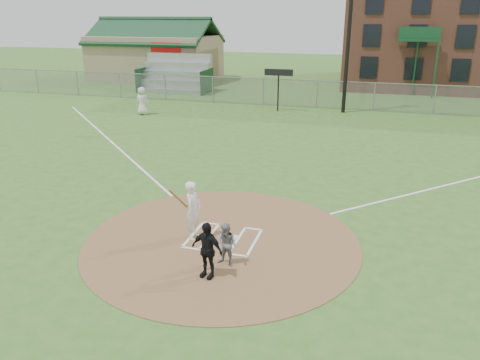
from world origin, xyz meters
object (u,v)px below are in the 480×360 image
(home_plate, at_px, (230,237))
(ondeck_player, at_px, (142,101))
(catcher, at_px, (227,245))
(umpire, at_px, (207,250))
(batter_at_plate, at_px, (193,210))

(home_plate, bearing_deg, ondeck_player, 124.95)
(home_plate, height_order, catcher, catcher)
(catcher, xyz_separation_m, ondeck_player, (-11.73, 17.78, 0.30))
(umpire, height_order, ondeck_player, ondeck_player)
(umpire, bearing_deg, batter_at_plate, 133.58)
(catcher, height_order, umpire, umpire)
(home_plate, distance_m, ondeck_player, 19.78)
(umpire, relative_size, ondeck_player, 0.83)
(home_plate, bearing_deg, batter_at_plate, -164.81)
(batter_at_plate, bearing_deg, home_plate, 15.19)
(ondeck_player, xyz_separation_m, batter_at_plate, (10.25, -16.48, 0.01))
(ondeck_player, relative_size, batter_at_plate, 1.02)
(batter_at_plate, bearing_deg, umpire, -59.76)
(umpire, distance_m, batter_at_plate, 2.32)
(catcher, xyz_separation_m, batter_at_plate, (-1.48, 1.30, 0.31))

